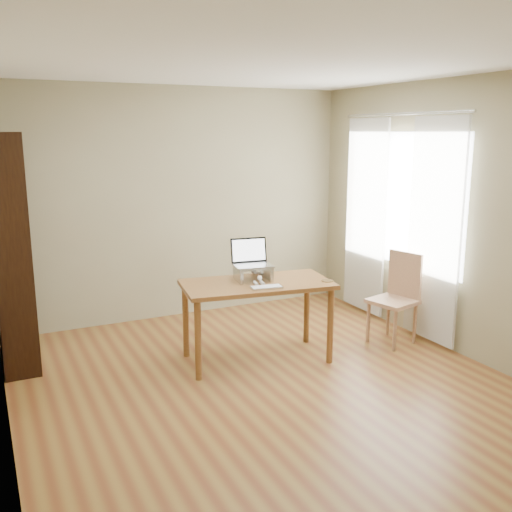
{
  "coord_description": "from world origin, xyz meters",
  "views": [
    {
      "loc": [
        -2.06,
        -3.91,
        2.1
      ],
      "look_at": [
        0.16,
        0.61,
        1.0
      ],
      "focal_mm": 40.0,
      "sensor_mm": 36.0,
      "label": 1
    }
  ],
  "objects_px": {
    "keyboard": "(266,287)",
    "chair": "(398,295)",
    "bookshelf": "(11,252)",
    "desk": "(257,293)",
    "laptop": "(250,259)",
    "cat": "(253,273)"
  },
  "relations": [
    {
      "from": "keyboard",
      "to": "chair",
      "type": "xyz_separation_m",
      "value": [
        1.5,
        0.01,
        -0.27
      ]
    },
    {
      "from": "keyboard",
      "to": "chair",
      "type": "relative_size",
      "value": 0.32
    },
    {
      "from": "laptop",
      "to": "chair",
      "type": "distance_m",
      "value": 1.59
    },
    {
      "from": "chair",
      "to": "desk",
      "type": "bearing_deg",
      "value": 158.02
    },
    {
      "from": "bookshelf",
      "to": "chair",
      "type": "bearing_deg",
      "value": -17.98
    },
    {
      "from": "laptop",
      "to": "chair",
      "type": "bearing_deg",
      "value": -4.88
    },
    {
      "from": "desk",
      "to": "bookshelf",
      "type": "bearing_deg",
      "value": 163.75
    },
    {
      "from": "bookshelf",
      "to": "chair",
      "type": "xyz_separation_m",
      "value": [
        3.49,
        -1.13,
        -0.56
      ]
    },
    {
      "from": "chair",
      "to": "keyboard",
      "type": "bearing_deg",
      "value": 166.44
    },
    {
      "from": "laptop",
      "to": "keyboard",
      "type": "height_order",
      "value": "laptop"
    },
    {
      "from": "bookshelf",
      "to": "cat",
      "type": "distance_m",
      "value": 2.19
    },
    {
      "from": "bookshelf",
      "to": "keyboard",
      "type": "distance_m",
      "value": 2.32
    },
    {
      "from": "keyboard",
      "to": "chair",
      "type": "bearing_deg",
      "value": 9.3
    },
    {
      "from": "bookshelf",
      "to": "laptop",
      "type": "relative_size",
      "value": 5.57
    },
    {
      "from": "bookshelf",
      "to": "cat",
      "type": "bearing_deg",
      "value": -21.92
    },
    {
      "from": "bookshelf",
      "to": "keyboard",
      "type": "bearing_deg",
      "value": -29.85
    },
    {
      "from": "desk",
      "to": "chair",
      "type": "distance_m",
      "value": 1.51
    },
    {
      "from": "laptop",
      "to": "desk",
      "type": "bearing_deg",
      "value": -81.56
    },
    {
      "from": "bookshelf",
      "to": "desk",
      "type": "relative_size",
      "value": 1.46
    },
    {
      "from": "desk",
      "to": "cat",
      "type": "distance_m",
      "value": 0.2
    },
    {
      "from": "bookshelf",
      "to": "chair",
      "type": "relative_size",
      "value": 2.29
    },
    {
      "from": "bookshelf",
      "to": "laptop",
      "type": "bearing_deg",
      "value": -21.28
    }
  ]
}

